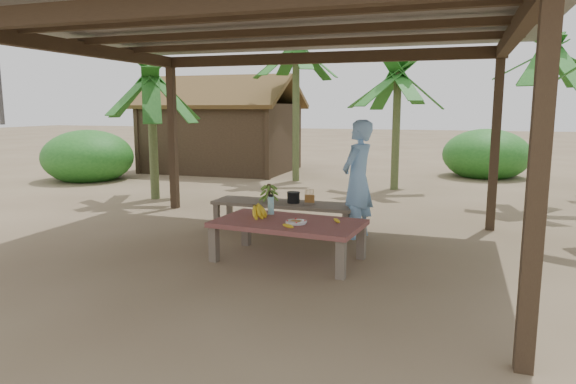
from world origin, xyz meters
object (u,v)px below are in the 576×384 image
(work_table, at_px, (288,226))
(plate, at_px, (296,222))
(woman, at_px, (358,179))
(water_flask, at_px, (271,205))
(bench, at_px, (283,206))
(cooking_pot, at_px, (293,198))
(ripe_banana_bunch, at_px, (254,210))

(work_table, relative_size, plate, 7.31)
(woman, bearing_deg, water_flask, -22.63)
(plate, height_order, woman, woman)
(bench, height_order, woman, woman)
(cooking_pot, bearing_deg, plate, -71.04)
(ripe_banana_bunch, height_order, plate, ripe_banana_bunch)
(work_table, xyz_separation_m, bench, (-0.56, 1.44, -0.04))
(work_table, xyz_separation_m, plate, (0.13, -0.10, 0.08))
(work_table, distance_m, water_flask, 0.52)
(bench, xyz_separation_m, plate, (0.69, -1.55, 0.12))
(water_flask, relative_size, woman, 0.18)
(ripe_banana_bunch, xyz_separation_m, water_flask, (0.13, 0.27, 0.03))
(water_flask, bearing_deg, cooking_pot, 92.49)
(work_table, relative_size, woman, 1.10)
(woman, bearing_deg, bench, -73.19)
(ripe_banana_bunch, bearing_deg, woman, 51.97)
(ripe_banana_bunch, bearing_deg, work_table, -6.73)
(work_table, xyz_separation_m, water_flask, (-0.35, 0.33, 0.19))
(bench, relative_size, plate, 8.58)
(ripe_banana_bunch, relative_size, plate, 1.20)
(water_flask, bearing_deg, ripe_banana_bunch, -114.87)
(cooking_pot, bearing_deg, water_flask, -87.51)
(cooking_pot, bearing_deg, bench, -178.41)
(bench, xyz_separation_m, woman, (1.15, -0.03, 0.46))
(plate, bearing_deg, work_table, 141.91)
(plate, bearing_deg, bench, 114.15)
(work_table, xyz_separation_m, ripe_banana_bunch, (-0.48, 0.06, 0.16))
(ripe_banana_bunch, distance_m, plate, 0.64)
(work_table, xyz_separation_m, woman, (0.59, 1.42, 0.42))
(work_table, height_order, ripe_banana_bunch, ripe_banana_bunch)
(bench, bearing_deg, work_table, -67.92)
(bench, xyz_separation_m, cooking_pot, (0.16, 0.00, 0.14))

